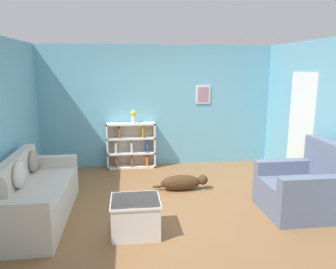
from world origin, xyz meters
TOP-DOWN VIEW (x-y plane):
  - ground_plane at (0.00, 0.00)m, footprint 14.00×14.00m
  - wall_back at (0.00, 2.25)m, footprint 5.60×0.13m
  - wall_right at (2.55, 0.02)m, footprint 0.16×5.00m
  - couch at (-2.02, -0.26)m, footprint 0.84×2.08m
  - bookshelf at (-0.59, 2.06)m, footprint 1.03×0.28m
  - recliner_chair at (1.91, -0.53)m, footprint 1.02×1.00m
  - coffee_table at (-0.59, -0.86)m, footprint 0.63×0.58m
  - dog at (0.29, 0.57)m, footprint 0.99×0.25m
  - vase at (-0.53, 2.04)m, footprint 0.12×0.12m

SIDE VIEW (x-z plane):
  - ground_plane at x=0.00m, z-range 0.00..0.00m
  - dog at x=0.29m, z-range 0.00..0.28m
  - coffee_table at x=-0.59m, z-range 0.01..0.48m
  - couch at x=-2.02m, z-range -0.11..0.77m
  - recliner_chair at x=1.91m, z-range -0.17..0.90m
  - bookshelf at x=-0.59m, z-range -0.01..0.96m
  - vase at x=-0.53m, z-range 0.99..1.27m
  - wall_right at x=2.55m, z-range -0.01..2.59m
  - wall_back at x=0.00m, z-range 0.00..2.60m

